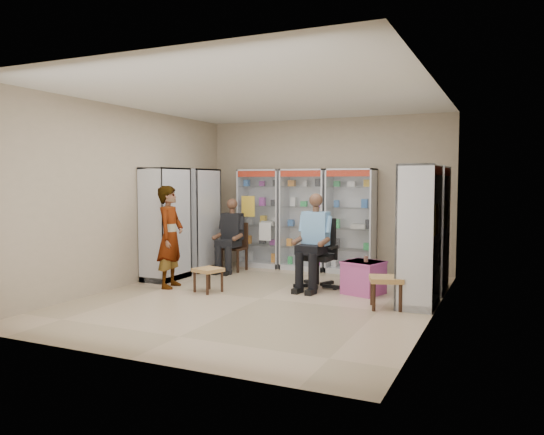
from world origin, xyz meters
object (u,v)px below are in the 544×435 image
at_px(cabinet_back_left, 261,218).
at_px(seated_shopkeeper, 316,244).
at_px(cabinet_right_far, 430,229).
at_px(cabinet_left_far, 199,220).
at_px(cabinet_back_right, 351,221).
at_px(pink_trunk, 364,278).
at_px(wooden_chair, 234,247).
at_px(standing_man, 170,237).
at_px(cabinet_back_mid, 304,219).
at_px(office_chair, 317,253).
at_px(woven_stool_a, 386,293).
at_px(cabinet_right_near, 419,236).
at_px(woven_stool_b, 208,280).
at_px(cabinet_left_near, 166,224).

bearing_deg(cabinet_back_left, seated_shopkeeper, -43.16).
distance_m(cabinet_right_far, cabinet_left_far, 4.46).
bearing_deg(cabinet_back_right, pink_trunk, -67.81).
xyz_separation_m(cabinet_left_far, pink_trunk, (3.55, -0.84, -0.74)).
height_order(cabinet_back_left, wooden_chair, cabinet_back_left).
distance_m(pink_trunk, standing_man, 3.22).
relative_size(cabinet_back_left, pink_trunk, 3.74).
bearing_deg(pink_trunk, cabinet_left_far, 166.70).
relative_size(seated_shopkeeper, standing_man, 0.87).
bearing_deg(cabinet_back_right, cabinet_back_mid, 180.00).
xyz_separation_m(pink_trunk, standing_man, (-3.05, -0.82, 0.59)).
relative_size(cabinet_back_mid, cabinet_left_far, 1.00).
xyz_separation_m(cabinet_back_right, office_chair, (-0.09, -1.64, -0.42)).
xyz_separation_m(cabinet_back_left, pink_trunk, (2.62, -1.77, -0.74)).
relative_size(cabinet_back_mid, office_chair, 1.74).
xyz_separation_m(cabinet_right_far, woven_stool_a, (-0.38, -1.44, -0.78)).
xyz_separation_m(cabinet_right_far, pink_trunk, (-0.91, -0.64, -0.74)).
xyz_separation_m(cabinet_right_near, standing_man, (-3.96, -0.36, -0.16)).
relative_size(cabinet_right_far, pink_trunk, 3.74).
bearing_deg(cabinet_right_far, cabinet_back_mid, 66.35).
height_order(seated_shopkeeper, woven_stool_a, seated_shopkeeper).
bearing_deg(woven_stool_a, standing_man, -179.63).
height_order(cabinet_left_far, woven_stool_a, cabinet_left_far).
height_order(woven_stool_a, woven_stool_b, woven_stool_a).
xyz_separation_m(pink_trunk, woven_stool_a, (0.52, -0.80, -0.04)).
relative_size(office_chair, pink_trunk, 2.15).
height_order(cabinet_back_right, pink_trunk, cabinet_back_right).
bearing_deg(cabinet_left_near, cabinet_left_far, 180.00).
bearing_deg(office_chair, cabinet_right_far, 20.64).
bearing_deg(cabinet_right_near, cabinet_back_left, 57.72).
relative_size(cabinet_back_left, cabinet_left_far, 1.00).
bearing_deg(cabinet_left_far, cabinet_back_right, 108.19).
bearing_deg(cabinet_back_left, pink_trunk, -34.02).
distance_m(cabinet_right_far, seated_shopkeeper, 1.83).
xyz_separation_m(cabinet_back_mid, pink_trunk, (1.67, -1.77, -0.74)).
xyz_separation_m(cabinet_right_far, cabinet_right_near, (0.00, -1.10, 0.00)).
distance_m(cabinet_back_left, cabinet_back_right, 1.90).
bearing_deg(cabinet_back_mid, pink_trunk, -46.63).
bearing_deg(office_chair, seated_shopkeeper, -85.96).
xyz_separation_m(office_chair, standing_man, (-2.24, -0.95, 0.27)).
height_order(office_chair, seated_shopkeeper, seated_shopkeeper).
xyz_separation_m(cabinet_back_left, cabinet_right_far, (3.53, -1.13, 0.00)).
relative_size(cabinet_back_mid, wooden_chair, 2.13).
bearing_deg(cabinet_left_near, cabinet_right_near, 87.43).
height_order(cabinet_back_left, standing_man, cabinet_back_left).
distance_m(cabinet_back_right, woven_stool_a, 2.96).
relative_size(cabinet_right_near, cabinet_left_near, 1.00).
bearing_deg(cabinet_back_right, cabinet_back_left, 180.00).
distance_m(cabinet_back_mid, office_chair, 1.90).
bearing_deg(standing_man, cabinet_left_far, 5.34).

